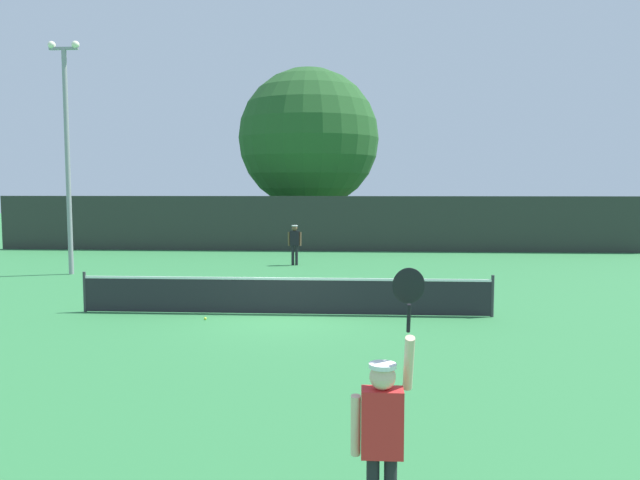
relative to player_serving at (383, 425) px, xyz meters
The scene contains 11 objects.
ground_plane 10.51m from the player_serving, 101.64° to the left, with size 120.00×120.00×0.00m, color #2D723D.
tennis_net 10.47m from the player_serving, 101.64° to the left, with size 10.69×0.08×1.07m.
perimeter_fence 26.32m from the player_serving, 94.59° to the left, with size 33.98×0.12×2.84m, color #2D332D.
player_serving is the anchor object (origin of this frame).
player_receiving 20.54m from the player_serving, 98.02° to the left, with size 0.57×0.25×1.69m.
tennis_ball 10.32m from the player_serving, 112.95° to the left, with size 0.07×0.07×0.07m, color #CCE033.
light_pole 20.75m from the player_serving, 122.82° to the left, with size 1.18×0.28×8.65m.
large_tree 31.93m from the player_serving, 95.69° to the left, with size 8.28×8.28×10.30m.
parked_car_near 32.44m from the player_serving, 90.85° to the left, with size 2.44×4.41×1.69m.
parked_car_mid 34.22m from the player_serving, 82.64° to the left, with size 1.94×4.22×1.69m.
parked_car_far 35.60m from the player_serving, 78.03° to the left, with size 1.94×4.22×1.69m.
Camera 1 is at (1.86, -15.70, 3.29)m, focal length 34.66 mm.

